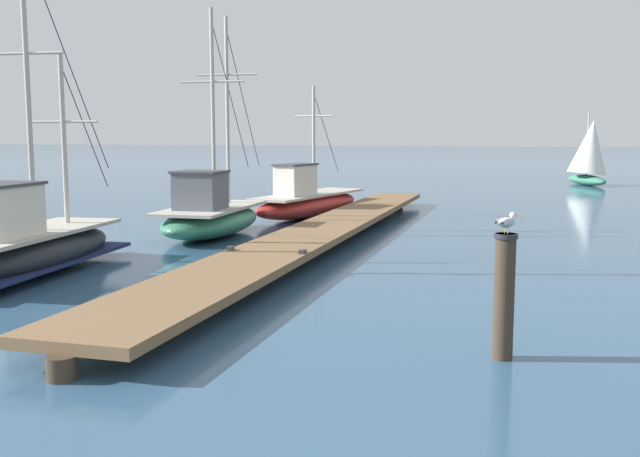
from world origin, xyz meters
name	(u,v)px	position (x,y,z in m)	size (l,w,h in m)	color
floating_dock	(325,229)	(-4.55, 16.69, 0.36)	(3.77, 23.22, 0.53)	brown
fishing_boat_0	(308,201)	(-7.26, 22.17, 0.57)	(2.44, 6.77, 4.59)	#AD2823
fishing_boat_1	(210,215)	(-7.98, 16.55, 0.62)	(2.70, 6.89, 6.39)	#337556
fishing_boat_2	(24,245)	(-8.68, 10.16, 0.62)	(2.84, 6.60, 7.25)	black
mooring_piling	(504,294)	(1.17, 7.93, 0.85)	(0.30, 0.30, 1.62)	#3D3023
perched_seagull	(506,222)	(1.16, 7.93, 1.77)	(0.27, 0.34, 0.27)	gold
distant_sailboat	(590,152)	(1.80, 43.29, 1.91)	(3.16, 4.37, 4.21)	#337556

